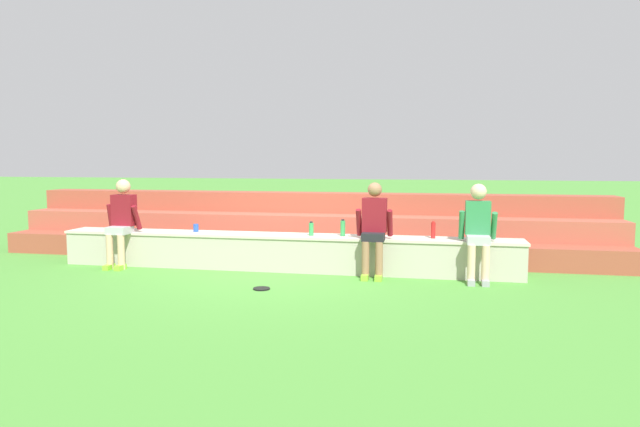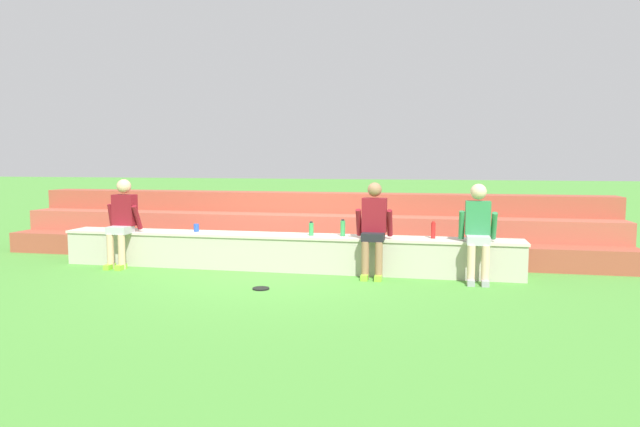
# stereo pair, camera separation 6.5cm
# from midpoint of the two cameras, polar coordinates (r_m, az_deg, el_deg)

# --- Properties ---
(ground_plane) EXTENTS (80.00, 80.00, 0.00)m
(ground_plane) POSITION_cam_midpoint_polar(r_m,az_deg,el_deg) (8.68, -4.46, -6.06)
(ground_plane) COLOR #4C9338
(stone_seating_wall) EXTENTS (7.33, 0.57, 0.56)m
(stone_seating_wall) POSITION_cam_midpoint_polar(r_m,az_deg,el_deg) (8.87, -4.01, -3.85)
(stone_seating_wall) COLOR #B7AF9E
(stone_seating_wall) RESTS_ON ground
(brick_bleachers) EXTENTS (10.93, 1.70, 1.11)m
(brick_bleachers) POSITION_cam_midpoint_polar(r_m,az_deg,el_deg) (10.37, -1.72, -1.72)
(brick_bleachers) COLOR #9F4934
(brick_bleachers) RESTS_ON ground
(person_far_left) EXTENTS (0.54, 0.56, 1.42)m
(person_far_left) POSITION_cam_midpoint_polar(r_m,az_deg,el_deg) (9.58, -19.78, -0.56)
(person_far_left) COLOR #DBAD89
(person_far_left) RESTS_ON ground
(person_left_of_center) EXTENTS (0.54, 0.53, 1.40)m
(person_left_of_center) POSITION_cam_midpoint_polar(r_m,az_deg,el_deg) (8.28, 5.30, -1.27)
(person_left_of_center) COLOR #996B4C
(person_left_of_center) RESTS_ON ground
(person_center) EXTENTS (0.53, 0.58, 1.40)m
(person_center) POSITION_cam_midpoint_polar(r_m,az_deg,el_deg) (8.25, 15.61, -1.46)
(person_center) COLOR beige
(person_center) RESTS_ON ground
(water_bottle_center_gap) EXTENTS (0.07, 0.07, 0.22)m
(water_bottle_center_gap) POSITION_cam_midpoint_polar(r_m,az_deg,el_deg) (8.69, -1.12, -1.59)
(water_bottle_center_gap) COLOR green
(water_bottle_center_gap) RESTS_ON stone_seating_wall
(water_bottle_mid_right) EXTENTS (0.07, 0.07, 0.26)m
(water_bottle_mid_right) POSITION_cam_midpoint_polar(r_m,az_deg,el_deg) (8.63, 2.13, -1.50)
(water_bottle_mid_right) COLOR green
(water_bottle_mid_right) RESTS_ON stone_seating_wall
(water_bottle_mid_left) EXTENTS (0.07, 0.07, 0.26)m
(water_bottle_mid_left) POSITION_cam_midpoint_polar(r_m,az_deg,el_deg) (8.55, 11.27, -1.68)
(water_bottle_mid_left) COLOR red
(water_bottle_mid_left) RESTS_ON stone_seating_wall
(plastic_cup_middle) EXTENTS (0.08, 0.08, 0.13)m
(plastic_cup_middle) POSITION_cam_midpoint_polar(r_m,az_deg,el_deg) (9.36, -12.74, -1.44)
(plastic_cup_middle) COLOR blue
(plastic_cup_middle) RESTS_ON stone_seating_wall
(frisbee) EXTENTS (0.23, 0.23, 0.02)m
(frisbee) POSITION_cam_midpoint_polar(r_m,az_deg,el_deg) (7.63, -6.23, -7.63)
(frisbee) COLOR black
(frisbee) RESTS_ON ground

